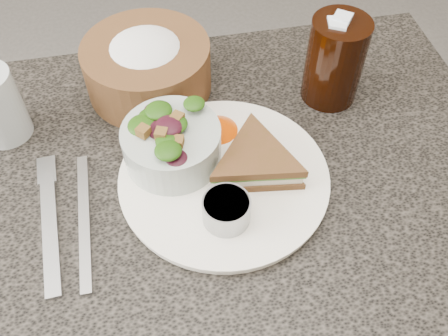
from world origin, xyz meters
TOP-DOWN VIEW (x-y plane):
  - dining_table at (0.00, 0.00)m, footprint 1.00×0.70m
  - dinner_plate at (0.06, 0.02)m, footprint 0.30×0.30m
  - sandwich at (0.11, 0.02)m, footprint 0.17×0.17m
  - salad_bowl at (-0.00, 0.06)m, footprint 0.17×0.17m
  - dressing_ramekin at (0.05, -0.06)m, footprint 0.08×0.08m
  - orange_wedge at (0.07, 0.10)m, footprint 0.09×0.09m
  - fork at (-0.18, -0.02)m, footprint 0.03×0.21m
  - knife at (-0.14, -0.01)m, footprint 0.01×0.22m
  - bread_basket at (-0.02, 0.23)m, footprint 0.24×0.24m
  - cola_glass at (0.27, 0.16)m, footprint 0.12×0.12m

SIDE VIEW (x-z plane):
  - dining_table at x=0.00m, z-range 0.00..0.75m
  - knife at x=-0.14m, z-range 0.75..0.75m
  - fork at x=-0.18m, z-range 0.75..0.76m
  - dinner_plate at x=0.06m, z-range 0.75..0.76m
  - orange_wedge at x=0.07m, z-range 0.76..0.79m
  - dressing_ramekin at x=0.05m, z-range 0.76..0.80m
  - sandwich at x=0.11m, z-range 0.76..0.80m
  - salad_bowl at x=0.00m, z-range 0.76..0.84m
  - bread_basket at x=-0.02m, z-range 0.75..0.87m
  - cola_glass at x=0.27m, z-range 0.75..0.90m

